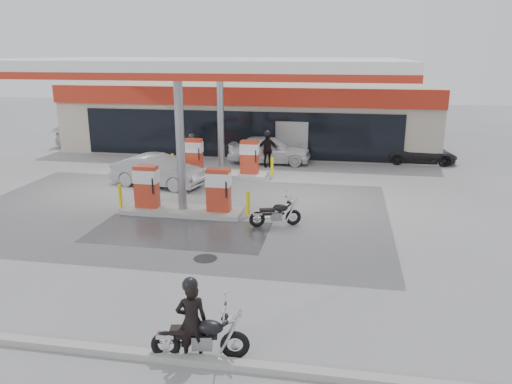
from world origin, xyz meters
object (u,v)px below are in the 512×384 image
parked_motorcycle (276,214)px  attendant (192,148)px  hatchback_silver (158,171)px  parked_car_right (421,154)px  main_motorcycle (202,338)px  sedan_white (269,149)px  parked_car_left (92,137)px  biker_walking (267,150)px  pump_island_near (182,195)px  biker_main (191,321)px  pump_island_far (221,161)px

parked_motorcycle → attendant: size_ratio=1.12×
hatchback_silver → parked_car_right: size_ratio=1.13×
main_motorcycle → hatchback_silver: 13.61m
parked_car_right → parked_motorcycle: bearing=150.3°
parked_motorcycle → sedan_white: size_ratio=0.40×
parked_car_left → main_motorcycle: bearing=-156.3°
parked_car_right → biker_walking: (-8.10, -2.42, 0.38)m
pump_island_near → parked_car_left: 15.62m
parked_car_right → parked_car_left: bearing=85.5°
main_motorcycle → parked_car_right: 20.64m
pump_island_near → parked_car_right: 14.67m
pump_island_near → biker_main: 9.36m
sedan_white → hatchback_silver: 7.01m
hatchback_silver → parked_car_left: hatchback_silver is taller
parked_motorcycle → parked_car_left: 18.71m
hatchback_silver → parked_motorcycle: bearing=-114.9°
parked_car_left → parked_car_right: parked_car_left is taller
biker_main → sedan_white: (-1.23, 18.03, -0.07)m
pump_island_far → parked_car_left: 11.66m
hatchback_silver → sedan_white: bearing=-25.6°
sedan_white → hatchback_silver: (-4.21, -5.60, -0.06)m
pump_island_near → biker_walking: (1.90, 8.31, 0.20)m
parked_motorcycle → sedan_white: (-1.77, 9.98, 0.34)m
hatchback_silver → attendant: bearing=11.1°
attendant → hatchback_silver: bearing=169.8°
biker_main → attendant: size_ratio=1.04×
main_motorcycle → parked_motorcycle: size_ratio=1.10×
pump_island_near → main_motorcycle: bearing=-69.4°
pump_island_far → sedan_white: pump_island_far is taller
sedan_white → attendant: bearing=93.6°
pump_island_far → parked_car_left: pump_island_far is taller
attendant → biker_walking: size_ratio=0.88×
parked_car_left → biker_walking: size_ratio=2.42×
hatchback_silver → pump_island_near: bearing=-135.7°
main_motorcycle → parked_motorcycle: main_motorcycle is taller
parked_motorcycle → parked_car_right: bearing=41.3°
parked_motorcycle → attendant: bearing=102.3°
parked_car_right → hatchback_silver: bearing=119.2°
pump_island_far → pump_island_near: bearing=-90.0°
main_motorcycle → attendant: (-5.62, 17.51, 0.35)m
pump_island_far → parked_motorcycle: size_ratio=2.88×
pump_island_far → biker_walking: bearing=50.6°
biker_walking → parked_motorcycle: bearing=-101.1°
pump_island_far → parked_car_left: (-10.00, 6.00, -0.07)m
sedan_white → biker_walking: size_ratio=2.46×
pump_island_near → biker_walking: biker_walking is taller
pump_island_near → parked_motorcycle: pump_island_near is taller
pump_island_far → parked_car_right: 11.07m
biker_main → attendant: bearing=-94.9°
pump_island_far → biker_walking: size_ratio=2.83×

